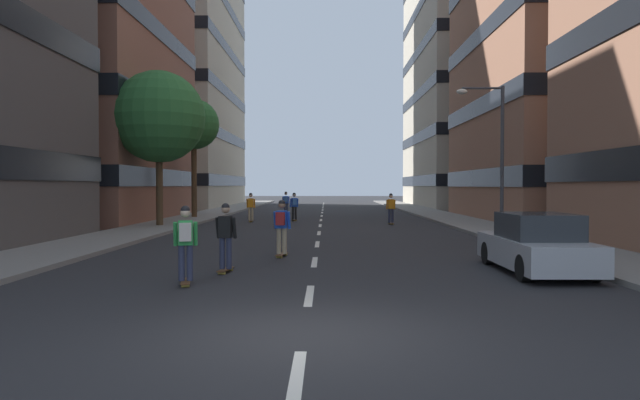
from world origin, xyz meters
TOP-DOWN VIEW (x-y plane):
  - ground_plane at (0.00, 28.09)m, footprint 168.55×168.55m
  - sidewalk_left at (-8.47, 31.60)m, footprint 3.14×77.25m
  - sidewalk_right at (8.47, 31.60)m, footprint 3.14×77.25m
  - lane_markings at (0.00, 30.50)m, footprint 0.16×67.20m
  - building_left_mid at (-18.41, 28.07)m, footprint 16.87×16.76m
  - building_left_far at (-18.41, 52.46)m, footprint 16.87×22.49m
  - building_right_mid at (18.41, 28.07)m, footprint 16.87×17.13m
  - building_right_far at (18.41, 52.46)m, footprint 16.87×21.88m
  - parked_car_near at (5.70, 6.05)m, footprint 1.82×4.40m
  - street_tree_near at (-8.47, 21.38)m, footprint 4.83×4.83m
  - street_tree_mid at (-8.47, 29.23)m, footprint 3.36×3.36m
  - streetlamp_right at (7.79, 16.86)m, footprint 2.13×0.30m
  - skater_0 at (4.05, 24.06)m, footprint 0.54×0.91m
  - skater_1 at (-4.26, 26.01)m, footprint 0.54×0.91m
  - skater_2 at (-1.05, 9.19)m, footprint 0.56×0.92m
  - skater_3 at (-2.67, 33.67)m, footprint 0.53×0.90m
  - skater_4 at (-2.23, 5.98)m, footprint 0.56×0.92m
  - skater_5 at (-2.80, 4.16)m, footprint 0.57×0.92m
  - skater_6 at (-1.67, 27.04)m, footprint 0.57×0.92m

SIDE VIEW (x-z plane):
  - ground_plane at x=0.00m, z-range 0.00..0.00m
  - lane_markings at x=0.00m, z-range 0.00..0.01m
  - sidewalk_left at x=-8.47m, z-range 0.00..0.14m
  - sidewalk_right at x=8.47m, z-range 0.00..0.14m
  - parked_car_near at x=5.70m, z-range -0.06..1.46m
  - skater_0 at x=4.05m, z-range 0.10..1.87m
  - skater_1 at x=-4.26m, z-range 0.10..1.87m
  - skater_4 at x=-2.23m, z-range 0.10..1.87m
  - skater_2 at x=-1.05m, z-range 0.13..1.90m
  - skater_3 at x=-2.67m, z-range 0.13..1.90m
  - skater_5 at x=-2.80m, z-range 0.13..1.90m
  - skater_6 at x=-1.67m, z-range 0.13..1.90m
  - streetlamp_right at x=7.79m, z-range 0.89..7.39m
  - street_tree_near at x=-8.47m, z-range 1.77..9.88m
  - street_tree_mid at x=-8.47m, z-range 2.32..10.17m
  - building_left_mid at x=-18.41m, z-range 0.09..22.83m
  - building_right_mid at x=18.41m, z-range 0.09..27.10m
  - building_right_far at x=18.41m, z-range 0.09..27.29m
  - building_left_far at x=-18.41m, z-range 0.09..36.79m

